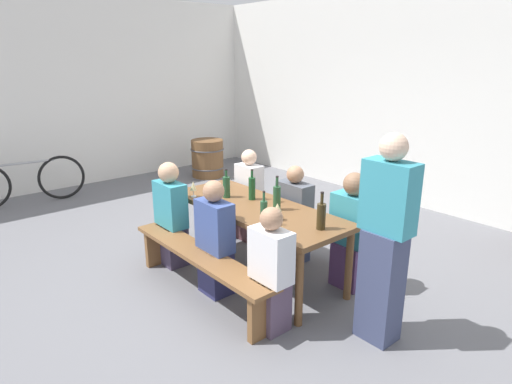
{
  "coord_description": "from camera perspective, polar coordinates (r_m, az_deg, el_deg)",
  "views": [
    {
      "loc": [
        3.18,
        -2.71,
        2.19
      ],
      "look_at": [
        0.0,
        0.0,
        0.9
      ],
      "focal_mm": 30.8,
      "sensor_mm": 36.0,
      "label": 1
    }
  ],
  "objects": [
    {
      "name": "wine_bottle_3",
      "position": [
        4.67,
        -3.86,
        0.72
      ],
      "size": [
        0.08,
        0.08,
        0.31
      ],
      "color": "#234C2D",
      "rests_on": "tasting_table"
    },
    {
      "name": "wine_bottle_2",
      "position": [
        4.59,
        -0.53,
        0.53
      ],
      "size": [
        0.07,
        0.07,
        0.33
      ],
      "color": "#194723",
      "rests_on": "tasting_table"
    },
    {
      "name": "wine_glass_0",
      "position": [
        4.51,
        2.64,
        0.02
      ],
      "size": [
        0.06,
        0.06,
        0.16
      ],
      "color": "silver",
      "rests_on": "tasting_table"
    },
    {
      "name": "bench_far",
      "position": [
        5.0,
        6.03,
        -4.46
      ],
      "size": [
        1.94,
        0.3,
        0.45
      ],
      "color": "brown",
      "rests_on": "ground"
    },
    {
      "name": "side_wall",
      "position": [
        8.32,
        -21.84,
        11.93
      ],
      "size": [
        0.2,
        7.17,
        3.2
      ],
      "primitive_type": "cube",
      "color": "silver",
      "rests_on": "ground"
    },
    {
      "name": "wine_bottle_1",
      "position": [
        3.89,
        1.02,
        -2.68
      ],
      "size": [
        0.06,
        0.06,
        0.32
      ],
      "color": "#234C2D",
      "rests_on": "tasting_table"
    },
    {
      "name": "seated_guest_far_1",
      "position": [
        4.84,
        4.97,
        -3.26
      ],
      "size": [
        0.4,
        0.24,
        1.08
      ],
      "rotation": [
        0.0,
        0.0,
        -1.57
      ],
      "color": "#39456A",
      "rests_on": "ground"
    },
    {
      "name": "seated_guest_near_2",
      "position": [
        3.62,
        1.94,
        -10.54
      ],
      "size": [
        0.36,
        0.24,
        1.08
      ],
      "rotation": [
        0.0,
        0.0,
        1.57
      ],
      "color": "#57455C",
      "rests_on": "ground"
    },
    {
      "name": "wine_bottle_4",
      "position": [
        4.28,
        2.73,
        -0.7
      ],
      "size": [
        0.07,
        0.07,
        0.34
      ],
      "color": "#234C2D",
      "rests_on": "tasting_table"
    },
    {
      "name": "wine_glass_1",
      "position": [
        4.01,
        2.81,
        -2.09
      ],
      "size": [
        0.08,
        0.08,
        0.16
      ],
      "color": "silver",
      "rests_on": "tasting_table"
    },
    {
      "name": "back_wall",
      "position": [
        6.9,
        22.36,
        11.02
      ],
      "size": [
        14.0,
        0.2,
        3.2
      ],
      "primitive_type": "cube",
      "color": "silver",
      "rests_on": "ground"
    },
    {
      "name": "wine_bottle_0",
      "position": [
        3.84,
        8.47,
        -3.04
      ],
      "size": [
        0.08,
        0.08,
        0.34
      ],
      "color": "#332814",
      "rests_on": "tasting_table"
    },
    {
      "name": "bench_near",
      "position": [
        4.19,
        -7.28,
        -8.97
      ],
      "size": [
        1.94,
        0.3,
        0.45
      ],
      "color": "brown",
      "rests_on": "ground"
    },
    {
      "name": "seated_guest_near_0",
      "position": [
        4.8,
        -10.97,
        -3.16
      ],
      "size": [
        0.4,
        0.24,
        1.15
      ],
      "rotation": [
        0.0,
        0.0,
        1.57
      ],
      "color": "#443A54",
      "rests_on": "ground"
    },
    {
      "name": "seated_guest_far_2",
      "position": [
        4.35,
        12.28,
        -5.31
      ],
      "size": [
        0.41,
        0.24,
        1.17
      ],
      "rotation": [
        0.0,
        0.0,
        -1.57
      ],
      "color": "#513461",
      "rests_on": "ground"
    },
    {
      "name": "wine_barrel",
      "position": [
        8.38,
        -6.32,
        4.39
      ],
      "size": [
        0.63,
        0.63,
        0.7
      ],
      "color": "brown",
      "rests_on": "ground"
    },
    {
      "name": "ground_plane",
      "position": [
        4.72,
        0.0,
        -10.5
      ],
      "size": [
        24.0,
        24.0,
        0.0
      ],
      "primitive_type": "plane",
      "color": "slate"
    },
    {
      "name": "tasting_table",
      "position": [
        4.44,
        0.0,
        -2.84
      ],
      "size": [
        2.04,
        0.78,
        0.75
      ],
      "color": "brown",
      "rests_on": "ground"
    },
    {
      "name": "parked_bicycle_0",
      "position": [
        7.57,
        -27.96,
        1.24
      ],
      "size": [
        0.31,
        1.75,
        0.9
      ],
      "rotation": [
        0.0,
        0.0,
        1.44
      ],
      "color": "black",
      "rests_on": "ground"
    },
    {
      "name": "seated_guest_near_1",
      "position": [
        4.16,
        -5.34,
        -6.39
      ],
      "size": [
        0.38,
        0.24,
        1.13
      ],
      "rotation": [
        0.0,
        0.0,
        1.57
      ],
      "color": "navy",
      "rests_on": "ground"
    },
    {
      "name": "standing_host",
      "position": [
        3.52,
        16.36,
        -6.58
      ],
      "size": [
        0.4,
        0.24,
        1.68
      ],
      "rotation": [
        0.0,
        0.0,
        3.14
      ],
      "color": "#394162",
      "rests_on": "ground"
    },
    {
      "name": "wine_glass_2",
      "position": [
        4.73,
        -8.15,
        0.75
      ],
      "size": [
        0.07,
        0.07,
        0.17
      ],
      "color": "silver",
      "rests_on": "tasting_table"
    },
    {
      "name": "seated_guest_far_0",
      "position": [
        5.36,
        -0.89,
        -0.71
      ],
      "size": [
        0.33,
        0.24,
        1.14
      ],
      "rotation": [
        0.0,
        0.0,
        -1.57
      ],
      "color": "#4E2E33",
      "rests_on": "ground"
    }
  ]
}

